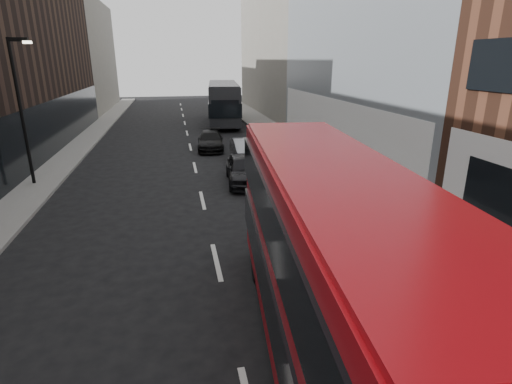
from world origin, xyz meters
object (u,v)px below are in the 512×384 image
red_bus (330,260)px  car_b (246,151)px  grey_bus (224,102)px  car_a (244,169)px  street_lamp (21,103)px  car_c (211,141)px

red_bus → car_b: red_bus is taller
grey_bus → car_a: size_ratio=2.86×
red_bus → grey_bus: (2.14, 33.96, -0.29)m
street_lamp → red_bus: bearing=-56.1°
street_lamp → red_bus: 18.02m
street_lamp → car_b: 12.30m
car_b → street_lamp: bearing=-166.3°
street_lamp → car_b: bearing=13.6°
street_lamp → car_c: (9.64, 6.91, -3.54)m
street_lamp → car_c: bearing=35.6°
grey_bus → car_c: 12.53m
red_bus → car_b: bearing=90.9°
car_a → car_b: car_a is taller
car_c → car_a: bearing=-79.1°
grey_bus → car_c: bearing=-95.8°
red_bus → grey_bus: 34.03m
car_a → car_b: bearing=83.1°
car_b → car_c: bearing=113.9°
car_b → car_c: 4.52m
street_lamp → car_b: street_lamp is taller
red_bus → car_a: bearing=93.2°
car_b → car_c: (-1.82, 4.14, -0.07)m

